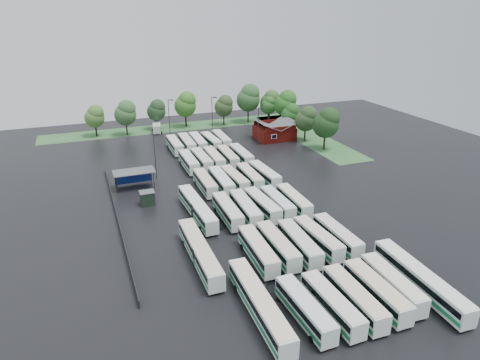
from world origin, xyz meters
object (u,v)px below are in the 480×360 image
object	(u,v)px
brick_building	(274,132)
artic_bus_east	(420,279)
artic_bus_west_a	(259,304)
minibus	(157,128)

from	to	relation	value
brick_building	artic_bus_east	world-z (taller)	brick_building
artic_bus_west_a	minibus	bearing A→B (deg)	88.96
brick_building	artic_bus_east	distance (m)	69.97
brick_building	minibus	world-z (taller)	brick_building
brick_building	artic_bus_west_a	world-z (taller)	brick_building
brick_building	artic_bus_east	xyz separation A→B (m)	(-11.81, -68.96, -0.16)
artic_bus_west_a	minibus	world-z (taller)	artic_bus_west_a
artic_bus_west_a	minibus	xyz separation A→B (m)	(3.76, 84.29, -0.25)
artic_bus_west_a	artic_bus_east	world-z (taller)	artic_bus_east
brick_building	artic_bus_east	bearing A→B (deg)	-99.72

